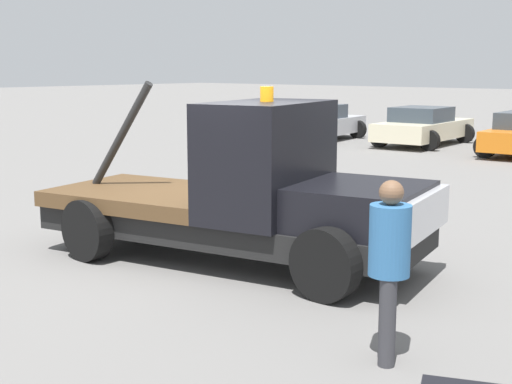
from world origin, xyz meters
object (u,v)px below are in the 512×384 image
(person_near_truck, at_px, (389,259))
(parked_car_cream, at_px, (423,127))
(tow_truck, at_px, (250,197))
(parked_car_silver, at_px, (319,123))

(person_near_truck, bearing_deg, parked_car_cream, -94.58)
(person_near_truck, height_order, parked_car_cream, person_near_truck)
(tow_truck, distance_m, parked_car_cream, 16.42)
(person_near_truck, xyz_separation_m, parked_car_silver, (-12.31, 16.17, -0.34))
(parked_car_silver, bearing_deg, person_near_truck, -151.06)
(tow_truck, relative_size, parked_car_silver, 1.31)
(parked_car_silver, bearing_deg, tow_truck, -156.01)
(tow_truck, distance_m, parked_car_silver, 17.16)
(parked_car_silver, relative_size, parked_car_cream, 0.93)
(parked_car_cream, bearing_deg, person_near_truck, -157.26)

